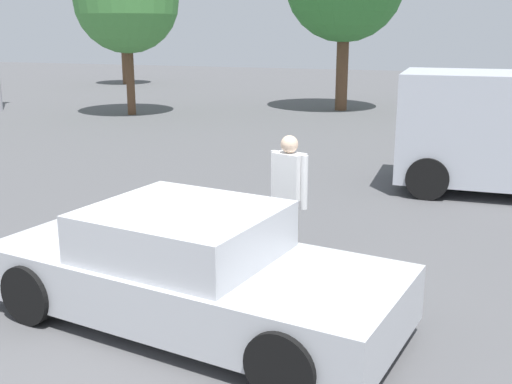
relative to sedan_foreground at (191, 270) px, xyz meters
name	(u,v)px	position (x,y,z in m)	size (l,w,h in m)	color
ground_plane	(168,330)	(-0.14, -0.29, -0.57)	(80.00, 80.00, 0.00)	#515154
sedan_foreground	(191,270)	(0.00, 0.00, 0.00)	(4.57, 2.50, 1.22)	#B7BABF
dog	(106,231)	(-2.04, 1.61, -0.30)	(0.51, 0.43, 0.42)	olive
pedestrian	(289,187)	(0.45, 2.07, 0.42)	(0.54, 0.36, 1.66)	gray
tree_back_right	(126,0)	(-8.69, 13.83, 3.27)	(3.52, 3.52, 5.61)	brown
tree_far_right	(123,21)	(-15.05, 24.31, 2.72)	(3.04, 3.04, 4.83)	brown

